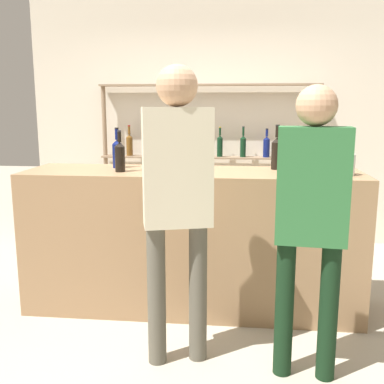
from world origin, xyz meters
The scene contains 10 objects.
ground_plane centered at (0.00, 0.00, 0.00)m, with size 16.00×16.00×0.00m, color #B2A893.
bar_counter centered at (0.00, 0.00, 0.55)m, with size 2.57×0.67×1.10m, color #997551.
back_wall centered at (0.00, 1.93, 1.40)m, with size 4.17×0.12×2.80m, color beige.
back_shelf centered at (-0.01, 1.75, 1.22)m, with size 2.48×0.18×1.83m.
counter_bottle_0 centered at (-0.53, -0.10, 1.22)m, with size 0.08×0.08×0.31m.
counter_bottle_1 centered at (-0.61, 0.11, 1.22)m, with size 0.08×0.08×0.32m.
counter_bottle_2 centered at (0.65, 0.16, 1.23)m, with size 0.09×0.09×0.35m.
cork_jar centered at (1.11, -0.10, 1.17)m, with size 0.13×0.13×0.15m.
customer_center centered at (0.00, -0.80, 1.10)m, with size 0.44×0.28×1.82m.
customer_right centered at (0.76, -0.89, 1.02)m, with size 0.40×0.22×1.70m.
Camera 1 is at (0.36, -3.38, 1.59)m, focal length 42.00 mm.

